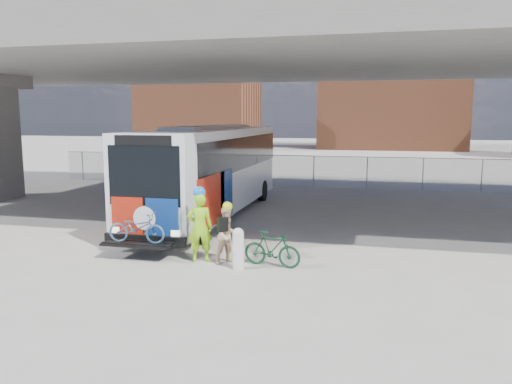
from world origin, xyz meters
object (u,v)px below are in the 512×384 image
(cyclist_hivis, at_px, (200,225))
(bus, at_px, (211,165))
(bike_parked, at_px, (272,249))
(cyclist_tan, at_px, (228,234))
(bollard, at_px, (238,247))

(cyclist_hivis, bearing_deg, bus, -91.52)
(cyclist_hivis, xyz_separation_m, bike_parked, (2.06, 0.00, -0.54))
(bus, xyz_separation_m, cyclist_hivis, (1.80, -6.33, -1.08))
(bus, relative_size, cyclist_tan, 7.42)
(cyclist_hivis, height_order, bike_parked, cyclist_hivis)
(bus, distance_m, bike_parked, 7.59)
(bike_parked, bearing_deg, cyclist_tan, 100.14)
(bollard, relative_size, bike_parked, 0.69)
(bus, height_order, bollard, bus)
(bus, height_order, bike_parked, bus)
(bike_parked, bearing_deg, cyclist_hivis, 99.98)
(bus, xyz_separation_m, bike_parked, (3.86, -6.33, -1.62))
(bus, relative_size, bike_parked, 7.95)
(bus, relative_size, bollard, 11.46)
(bollard, relative_size, cyclist_hivis, 0.53)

